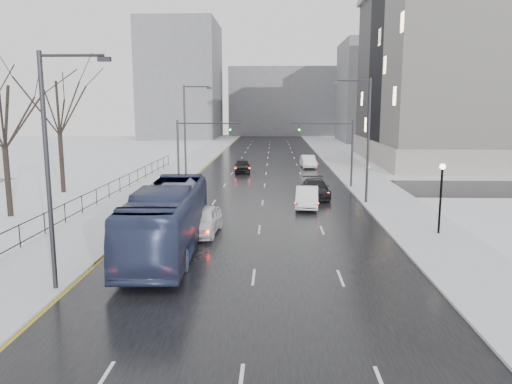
# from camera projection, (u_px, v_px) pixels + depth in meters

# --- Properties ---
(road) EXTENTS (16.00, 150.00, 0.04)m
(road) POSITION_uv_depth(u_px,v_px,m) (266.00, 171.00, 60.45)
(road) COLOR black
(road) RESTS_ON ground
(cross_road) EXTENTS (130.00, 10.00, 0.04)m
(cross_road) POSITION_uv_depth(u_px,v_px,m) (264.00, 187.00, 48.63)
(cross_road) COLOR black
(cross_road) RESTS_ON ground
(sidewalk_left) EXTENTS (5.00, 150.00, 0.16)m
(sidewalk_left) POSITION_uv_depth(u_px,v_px,m) (180.00, 171.00, 60.81)
(sidewalk_left) COLOR silver
(sidewalk_left) RESTS_ON ground
(sidewalk_right) EXTENTS (5.00, 150.00, 0.16)m
(sidewalk_right) POSITION_uv_depth(u_px,v_px,m) (353.00, 171.00, 60.07)
(sidewalk_right) COLOR silver
(sidewalk_right) RESTS_ON ground
(park_strip) EXTENTS (14.00, 150.00, 0.12)m
(park_strip) POSITION_uv_depth(u_px,v_px,m) (104.00, 170.00, 61.15)
(park_strip) COLOR white
(park_strip) RESTS_ON ground
(tree_park_d) EXTENTS (8.75, 8.75, 12.50)m
(tree_park_d) POSITION_uv_depth(u_px,v_px,m) (11.00, 218.00, 35.48)
(tree_park_d) COLOR black
(tree_park_d) RESTS_ON ground
(tree_park_e) EXTENTS (9.45, 9.45, 13.50)m
(tree_park_e) POSITION_uv_depth(u_px,v_px,m) (64.00, 193.00, 45.34)
(tree_park_e) COLOR black
(tree_park_e) RESTS_ON ground
(iron_fence) EXTENTS (0.06, 70.00, 1.30)m
(iron_fence) POSITION_uv_depth(u_px,v_px,m) (52.00, 218.00, 31.22)
(iron_fence) COLOR black
(iron_fence) RESTS_ON sidewalk_left
(streetlight_r_mid) EXTENTS (2.95, 0.25, 10.00)m
(streetlight_r_mid) POSITION_uv_depth(u_px,v_px,m) (366.00, 134.00, 39.51)
(streetlight_r_mid) COLOR #2D2D33
(streetlight_r_mid) RESTS_ON ground
(streetlight_l_near) EXTENTS (2.95, 0.25, 10.00)m
(streetlight_l_near) POSITION_uv_depth(u_px,v_px,m) (52.00, 161.00, 20.40)
(streetlight_l_near) COLOR #2D2D33
(streetlight_l_near) RESTS_ON ground
(streetlight_l_far) EXTENTS (2.95, 0.25, 10.00)m
(streetlight_l_far) POSITION_uv_depth(u_px,v_px,m) (187.00, 128.00, 51.91)
(streetlight_l_far) COLOR #2D2D33
(streetlight_l_far) RESTS_ON ground
(lamppost_r_mid) EXTENTS (0.36, 0.36, 4.28)m
(lamppost_r_mid) POSITION_uv_depth(u_px,v_px,m) (441.00, 188.00, 30.02)
(lamppost_r_mid) COLOR black
(lamppost_r_mid) RESTS_ON sidewalk_right
(mast_signal_right) EXTENTS (6.10, 0.33, 6.50)m
(mast_signal_right) POSITION_uv_depth(u_px,v_px,m) (341.00, 146.00, 47.68)
(mast_signal_right) COLOR #2D2D33
(mast_signal_right) RESTS_ON ground
(mast_signal_left) EXTENTS (6.10, 0.33, 6.50)m
(mast_signal_left) POSITION_uv_depth(u_px,v_px,m) (189.00, 145.00, 48.20)
(mast_signal_left) COLOR #2D2D33
(mast_signal_left) RESTS_ON ground
(no_uturn_sign) EXTENTS (0.60, 0.06, 2.70)m
(no_uturn_sign) POSITION_uv_depth(u_px,v_px,m) (368.00, 170.00, 43.98)
(no_uturn_sign) COLOR #2D2D33
(no_uturn_sign) RESTS_ON sidewalk_right
(bldg_far_right) EXTENTS (24.00, 20.00, 22.00)m
(bldg_far_right) POSITION_uv_depth(u_px,v_px,m) (395.00, 92.00, 111.76)
(bldg_far_right) COLOR slate
(bldg_far_right) RESTS_ON ground
(bldg_far_left) EXTENTS (18.00, 22.00, 28.00)m
(bldg_far_left) POSITION_uv_depth(u_px,v_px,m) (181.00, 81.00, 122.87)
(bldg_far_left) COLOR slate
(bldg_far_left) RESTS_ON ground
(bldg_far_center) EXTENTS (30.00, 18.00, 18.00)m
(bldg_far_center) POSITION_uv_depth(u_px,v_px,m) (285.00, 102.00, 137.57)
(bldg_far_center) COLOR slate
(bldg_far_center) RESTS_ON ground
(bus) EXTENTS (3.54, 13.08, 3.61)m
(bus) POSITION_uv_depth(u_px,v_px,m) (167.00, 219.00, 26.77)
(bus) COLOR navy
(bus) RESTS_ON road
(sedan_center_near) EXTENTS (2.30, 5.15, 1.72)m
(sedan_center_near) POSITION_uv_depth(u_px,v_px,m) (202.00, 220.00, 30.70)
(sedan_center_near) COLOR white
(sedan_center_near) RESTS_ON road
(sedan_right_near) EXTENTS (2.04, 4.97, 1.60)m
(sedan_right_near) POSITION_uv_depth(u_px,v_px,m) (307.00, 197.00, 38.80)
(sedan_right_near) COLOR white
(sedan_right_near) RESTS_ON road
(sedan_right_far) EXTENTS (2.35, 5.49, 1.58)m
(sedan_right_far) POSITION_uv_depth(u_px,v_px,m) (316.00, 188.00, 43.06)
(sedan_right_far) COLOR black
(sedan_right_far) RESTS_ON road
(sedan_center_far) EXTENTS (2.15, 4.63, 1.54)m
(sedan_center_far) POSITION_uv_depth(u_px,v_px,m) (242.00, 166.00, 59.47)
(sedan_center_far) COLOR black
(sedan_center_far) RESTS_ON road
(sedan_right_distant) EXTENTS (1.96, 4.88, 1.58)m
(sedan_right_distant) POSITION_uv_depth(u_px,v_px,m) (308.00, 161.00, 64.00)
(sedan_right_distant) COLOR white
(sedan_right_distant) RESTS_ON road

